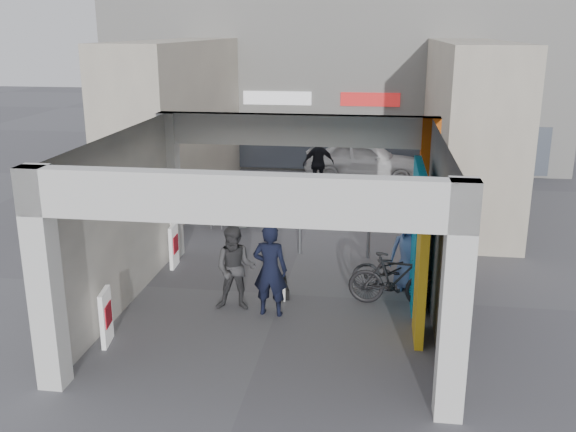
% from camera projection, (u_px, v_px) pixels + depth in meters
% --- Properties ---
extents(ground, '(90.00, 90.00, 0.00)m').
position_uv_depth(ground, '(283.00, 294.00, 13.46)').
color(ground, '#5B5B60').
rests_on(ground, ground).
extents(arcade_canopy, '(6.40, 6.45, 6.40)m').
position_uv_depth(arcade_canopy, '(304.00, 199.00, 11.96)').
color(arcade_canopy, silver).
rests_on(arcade_canopy, ground).
extents(far_building, '(18.00, 4.08, 8.00)m').
position_uv_depth(far_building, '(334.00, 63.00, 25.62)').
color(far_building, silver).
rests_on(far_building, ground).
extents(plaza_bldg_left, '(2.00, 9.00, 5.00)m').
position_uv_depth(plaza_bldg_left, '(178.00, 121.00, 20.48)').
color(plaza_bldg_left, beige).
rests_on(plaza_bldg_left, ground).
extents(plaza_bldg_right, '(2.00, 9.00, 5.00)m').
position_uv_depth(plaza_bldg_right, '(467.00, 127.00, 19.27)').
color(plaza_bldg_right, beige).
rests_on(plaza_bldg_right, ground).
extents(bollard_left, '(0.09, 0.09, 0.85)m').
position_uv_depth(bollard_left, '(232.00, 236.00, 15.81)').
color(bollard_left, gray).
rests_on(bollard_left, ground).
extents(bollard_center, '(0.09, 0.09, 0.96)m').
position_uv_depth(bollard_center, '(300.00, 235.00, 15.74)').
color(bollard_center, gray).
rests_on(bollard_center, ground).
extents(bollard_right, '(0.09, 0.09, 0.85)m').
position_uv_depth(bollard_right, '(368.00, 241.00, 15.49)').
color(bollard_right, gray).
rests_on(bollard_right, ground).
extents(advert_board_near, '(0.17, 0.56, 1.00)m').
position_uv_depth(advert_board_near, '(106.00, 317.00, 11.24)').
color(advert_board_near, white).
rests_on(advert_board_near, ground).
extents(advert_board_far, '(0.12, 0.55, 1.00)m').
position_uv_depth(advert_board_far, '(174.00, 246.00, 14.89)').
color(advert_board_far, white).
rests_on(advert_board_far, ground).
extents(cafe_set, '(1.52, 1.23, 0.92)m').
position_uv_depth(cafe_set, '(239.00, 212.00, 18.23)').
color(cafe_set, '#B1B2B7').
rests_on(cafe_set, ground).
extents(produce_stand, '(1.06, 0.57, 0.70)m').
position_uv_depth(produce_stand, '(247.00, 201.00, 19.62)').
color(produce_stand, black).
rests_on(produce_stand, ground).
extents(crate_stack, '(0.54, 0.48, 0.56)m').
position_uv_depth(crate_stack, '(334.00, 196.00, 20.20)').
color(crate_stack, '#1A5D1C').
rests_on(crate_stack, ground).
extents(border_collie, '(0.21, 0.42, 0.58)m').
position_uv_depth(border_collie, '(283.00, 289.00, 13.14)').
color(border_collie, black).
rests_on(border_collie, ground).
extents(man_with_dog, '(0.70, 0.48, 1.83)m').
position_uv_depth(man_with_dog, '(270.00, 270.00, 12.28)').
color(man_with_dog, black).
rests_on(man_with_dog, ground).
extents(man_back_turned, '(0.86, 0.69, 1.71)m').
position_uv_depth(man_back_turned, '(235.00, 269.00, 12.53)').
color(man_back_turned, '#39393C').
rests_on(man_back_turned, ground).
extents(man_elderly, '(0.83, 0.56, 1.64)m').
position_uv_depth(man_elderly, '(409.00, 253.00, 13.52)').
color(man_elderly, '#5E7AB7').
rests_on(man_elderly, ground).
extents(man_crates, '(1.18, 0.81, 1.85)m').
position_uv_depth(man_crates, '(318.00, 164.00, 21.79)').
color(man_crates, black).
rests_on(man_crates, ground).
extents(bicycle_front, '(1.87, 0.91, 0.94)m').
position_uv_depth(bicycle_front, '(394.00, 269.00, 13.58)').
color(bicycle_front, black).
rests_on(bicycle_front, ground).
extents(bicycle_rear, '(1.89, 0.70, 1.11)m').
position_uv_depth(bicycle_rear, '(395.00, 280.00, 12.76)').
color(bicycle_rear, black).
rests_on(bicycle_rear, ground).
extents(white_van, '(4.45, 2.17, 1.46)m').
position_uv_depth(white_van, '(365.00, 160.00, 23.44)').
color(white_van, white).
rests_on(white_van, ground).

